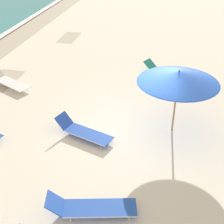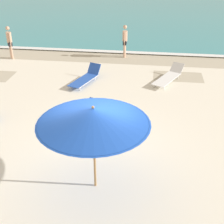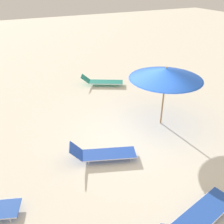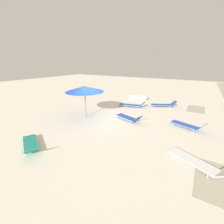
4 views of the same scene
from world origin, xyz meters
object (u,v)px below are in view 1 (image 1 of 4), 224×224
object	(u,v)px
beach_umbrella	(178,77)
sun_lounger_beside_umbrella	(165,71)
sun_lounger_near_water_right	(91,207)
sun_lounger_under_umbrella	(83,131)
sun_lounger_mid_beach_solo	(9,82)

from	to	relation	value
beach_umbrella	sun_lounger_beside_umbrella	size ratio (longest dim) A/B	1.20
beach_umbrella	sun_lounger_near_water_right	bearing A→B (deg)	155.73
beach_umbrella	sun_lounger_under_umbrella	bearing A→B (deg)	108.45
sun_lounger_under_umbrella	sun_lounger_mid_beach_solo	size ratio (longest dim) A/B	0.93
sun_lounger_near_water_right	sun_lounger_beside_umbrella	bearing A→B (deg)	-21.44
beach_umbrella	sun_lounger_mid_beach_solo	bearing A→B (deg)	74.30
sun_lounger_beside_umbrella	sun_lounger_mid_beach_solo	size ratio (longest dim) A/B	0.96
sun_lounger_under_umbrella	sun_lounger_beside_umbrella	distance (m)	6.16
beach_umbrella	sun_lounger_under_umbrella	distance (m)	3.69
beach_umbrella	sun_lounger_beside_umbrella	distance (m)	5.04
beach_umbrella	sun_lounger_beside_umbrella	bearing A→B (deg)	6.63
sun_lounger_beside_umbrella	sun_lounger_mid_beach_solo	xyz separation A→B (m)	(-2.56, 6.85, 0.00)
sun_lounger_under_umbrella	sun_lounger_mid_beach_solo	xyz separation A→B (m)	(3.08, 4.38, -0.01)
beach_umbrella	sun_lounger_under_umbrella	size ratio (longest dim) A/B	1.24
beach_umbrella	sun_lounger_near_water_right	distance (m)	4.97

